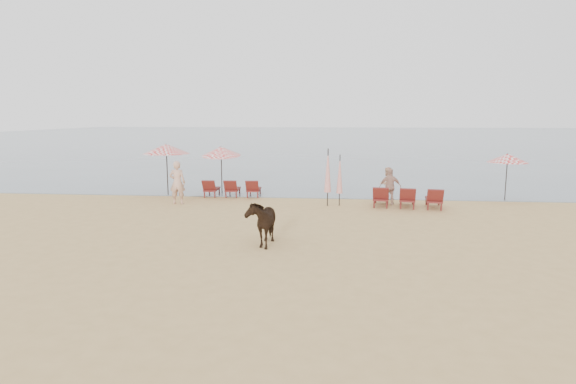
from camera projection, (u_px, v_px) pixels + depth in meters
The scene contains 13 objects.
ground at pixel (271, 259), 13.47m from camera, with size 120.00×120.00×0.00m, color tan.
sea at pixel (326, 136), 92.10m from camera, with size 160.00×140.00×0.06m, color #51606B.
lounger_cluster_left at pixel (232, 188), 23.69m from camera, with size 2.81×1.75×0.60m.
lounger_cluster_right at pixel (407, 198), 20.84m from camera, with size 3.10×2.08×0.64m.
umbrella_open_left_a at pixel (166, 149), 23.83m from camera, with size 2.27×2.27×2.59m.
umbrella_open_left_b at pixel (221, 151), 24.35m from camera, with size 1.97×2.01×2.51m.
umbrella_open_right at pixel (508, 158), 22.41m from camera, with size 1.82×1.82×2.22m.
umbrella_closed_left at pixel (340, 174), 21.20m from camera, with size 0.28×0.28×2.27m.
umbrella_closed_right at pixel (328, 171), 21.08m from camera, with size 0.31×0.31×2.55m.
cow at pixel (262, 221), 14.85m from camera, with size 0.79×1.73×1.46m, color black.
beachgoer_left at pixel (177, 182), 21.68m from camera, with size 0.71×0.47×1.96m, color tan.
beachgoer_right_a at pixel (387, 184), 22.71m from camera, with size 0.76×0.59×1.56m, color #DBAA89.
beachgoer_right_b at pixel (390, 187), 21.49m from camera, with size 0.96×0.40×1.64m, color tan.
Camera 1 is at (1.74, -12.90, 3.97)m, focal length 30.00 mm.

